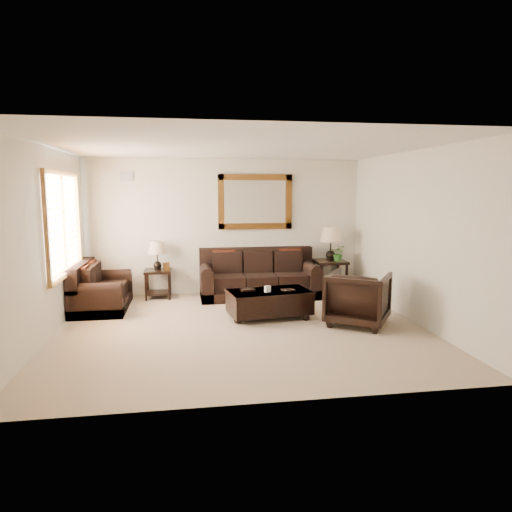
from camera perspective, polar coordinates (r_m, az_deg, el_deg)
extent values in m
cube|color=gray|center=(7.04, -1.86, -8.97)|extent=(5.50, 5.00, 0.01)
cube|color=white|center=(6.75, -1.97, 13.48)|extent=(5.50, 5.00, 0.01)
cube|color=beige|center=(9.24, -3.80, 3.66)|extent=(5.50, 0.01, 2.70)
cube|color=beige|center=(4.32, 2.12, -1.50)|extent=(5.50, 0.01, 2.70)
cube|color=beige|center=(6.99, -24.91, 1.46)|extent=(0.01, 5.00, 2.70)
cube|color=beige|center=(7.60, 19.15, 2.25)|extent=(0.01, 5.00, 2.70)
cube|color=white|center=(7.83, -23.09, 3.68)|extent=(0.01, 1.80, 1.50)
cube|color=brown|center=(7.81, -23.17, 9.47)|extent=(0.06, 1.96, 0.08)
cube|color=brown|center=(7.92, -22.53, -2.01)|extent=(0.06, 1.96, 0.08)
cube|color=brown|center=(6.92, -24.70, 3.08)|extent=(0.06, 0.08, 1.50)
cube|color=brown|center=(8.74, -21.38, 4.17)|extent=(0.06, 0.08, 1.50)
cube|color=brown|center=(7.83, -22.85, 3.69)|extent=(0.05, 0.05, 1.50)
cube|color=#4C2A0F|center=(9.25, -0.09, 6.78)|extent=(1.50, 0.06, 1.10)
cube|color=white|center=(9.27, -0.10, 6.79)|extent=(1.26, 0.01, 0.86)
cube|color=#999999|center=(9.22, -15.85, 9.58)|extent=(0.25, 0.02, 0.18)
cube|color=black|center=(9.00, 0.38, -4.54)|extent=(2.29, 0.99, 0.19)
cube|color=black|center=(9.25, 0.01, -0.35)|extent=(2.29, 0.23, 0.47)
cube|color=black|center=(8.85, -3.50, -3.22)|extent=(0.59, 0.81, 0.28)
cube|color=black|center=(8.93, 0.40, -3.11)|extent=(0.59, 0.81, 0.28)
cube|color=black|center=(9.05, 4.23, -2.98)|extent=(0.59, 0.81, 0.28)
cube|color=black|center=(8.86, -6.22, -3.59)|extent=(0.23, 0.99, 0.55)
cylinder|color=black|center=(8.80, -6.25, -1.84)|extent=(0.23, 0.97, 0.23)
cube|color=black|center=(9.18, 6.75, -3.19)|extent=(0.23, 0.99, 0.55)
cylinder|color=black|center=(9.13, 6.78, -1.49)|extent=(0.23, 0.97, 0.23)
cube|color=#641D0D|center=(8.99, -4.00, -0.66)|extent=(0.44, 0.19, 0.45)
cube|color=#641D0D|center=(9.19, 4.30, -0.46)|extent=(0.44, 0.19, 0.45)
cube|color=black|center=(8.54, -18.64, -5.74)|extent=(0.88, 1.49, 0.17)
cube|color=black|center=(8.50, -21.06, -2.18)|extent=(0.20, 1.49, 0.42)
cube|color=black|center=(8.24, -18.89, -4.77)|extent=(0.72, 0.52, 0.25)
cube|color=black|center=(8.76, -18.29, -3.99)|extent=(0.72, 0.52, 0.25)
cube|color=black|center=(7.89, -19.48, -5.69)|extent=(0.88, 0.20, 0.49)
cylinder|color=black|center=(7.84, -19.56, -3.94)|extent=(0.87, 0.20, 0.20)
cube|color=black|center=(9.13, -18.02, -3.79)|extent=(0.88, 0.20, 0.49)
cylinder|color=black|center=(9.08, -18.08, -2.26)|extent=(0.87, 0.20, 0.20)
cube|color=#641D0D|center=(8.16, -20.34, -2.59)|extent=(0.17, 0.39, 0.40)
cube|color=#641D0D|center=(8.77, -19.54, -1.83)|extent=(0.17, 0.39, 0.40)
cube|color=black|center=(9.03, -12.17, -1.85)|extent=(0.51, 0.51, 0.05)
cube|color=black|center=(9.11, -12.09, -4.45)|extent=(0.43, 0.43, 0.03)
cylinder|color=black|center=(8.89, -13.60, -3.88)|extent=(0.05, 0.05, 0.51)
cylinder|color=black|center=(8.86, -10.80, -3.83)|extent=(0.05, 0.05, 0.51)
cylinder|color=black|center=(9.31, -13.38, -3.33)|extent=(0.05, 0.05, 0.51)
cylinder|color=black|center=(9.29, -10.71, -3.28)|extent=(0.05, 0.05, 0.51)
sphere|color=black|center=(9.01, -12.20, -1.13)|extent=(0.16, 0.16, 0.16)
cylinder|color=black|center=(8.99, -12.23, -0.09)|extent=(0.02, 0.02, 0.33)
cone|color=tan|center=(8.96, -12.26, 1.08)|extent=(0.35, 0.35, 0.24)
cube|color=#4C2A0F|center=(8.92, -11.16, -1.29)|extent=(0.14, 0.09, 0.16)
cube|color=black|center=(9.41, 9.27, -0.71)|extent=(0.61, 0.61, 0.06)
cube|color=black|center=(9.50, 9.20, -3.72)|extent=(0.52, 0.52, 0.03)
cylinder|color=black|center=(9.14, 8.17, -3.07)|extent=(0.06, 0.06, 0.61)
cylinder|color=black|center=(9.31, 11.25, -2.94)|extent=(0.06, 0.06, 0.61)
cylinder|color=black|center=(9.63, 7.27, -2.47)|extent=(0.06, 0.06, 0.61)
cylinder|color=black|center=(9.79, 10.20, -2.37)|extent=(0.06, 0.06, 0.61)
sphere|color=black|center=(9.39, 9.29, 0.12)|extent=(0.19, 0.19, 0.19)
cylinder|color=black|center=(9.36, 9.32, 1.34)|extent=(0.03, 0.03, 0.40)
cone|color=tan|center=(9.34, 9.35, 2.69)|extent=(0.42, 0.42, 0.29)
sphere|color=black|center=(7.26, -2.31, -8.05)|extent=(0.12, 0.12, 0.12)
sphere|color=black|center=(7.46, 6.25, -7.64)|extent=(0.12, 0.12, 0.12)
sphere|color=black|center=(7.74, -2.74, -7.01)|extent=(0.12, 0.12, 0.12)
sphere|color=black|center=(7.93, 5.30, -6.67)|extent=(0.12, 0.12, 0.12)
cube|color=black|center=(7.52, 1.67, -5.72)|extent=(1.40, 0.90, 0.37)
cube|color=black|center=(7.48, 1.68, -4.50)|extent=(1.43, 0.91, 0.04)
cube|color=black|center=(7.47, -1.06, -4.25)|extent=(0.24, 0.18, 0.03)
cube|color=black|center=(7.49, 4.03, -4.26)|extent=(0.22, 0.17, 0.03)
cube|color=white|center=(7.36, 1.44, -4.15)|extent=(0.11, 0.09, 0.10)
imported|color=black|center=(7.28, 12.65, -4.88)|extent=(1.20, 1.18, 0.91)
imported|color=#2B5D20|center=(9.32, 10.28, 0.15)|extent=(0.40, 0.42, 0.26)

